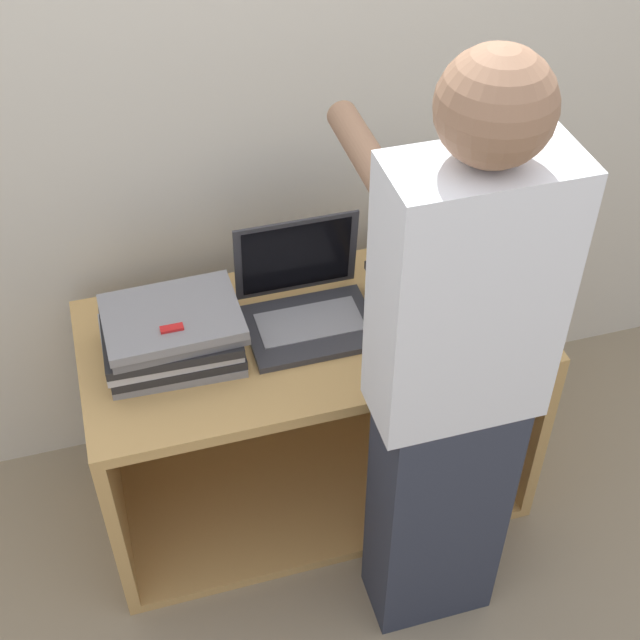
# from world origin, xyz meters

# --- Properties ---
(ground_plane) EXTENTS (12.00, 12.00, 0.00)m
(ground_plane) POSITION_xyz_m (0.00, 0.00, 0.00)
(ground_plane) COLOR gray
(wall_back) EXTENTS (8.00, 0.05, 2.40)m
(wall_back) POSITION_xyz_m (0.00, 0.73, 1.20)
(wall_back) COLOR beige
(wall_back) RESTS_ON ground_plane
(cart) EXTENTS (1.30, 0.63, 0.72)m
(cart) POSITION_xyz_m (0.00, 0.39, 0.36)
(cart) COLOR tan
(cart) RESTS_ON ground_plane
(laptop_open) EXTENTS (0.36, 0.30, 0.29)m
(laptop_open) POSITION_xyz_m (0.00, 0.36, 0.77)
(laptop_open) COLOR #333338
(laptop_open) RESTS_ON cart
(laptop_stack_left) EXTENTS (0.38, 0.29, 0.16)m
(laptop_stack_left) POSITION_xyz_m (-0.39, 0.32, 0.80)
(laptop_stack_left) COLOR gray
(laptop_stack_left) RESTS_ON cart
(laptop_stack_right) EXTENTS (0.38, 0.29, 0.16)m
(laptop_stack_right) POSITION_xyz_m (0.39, 0.31, 0.80)
(laptop_stack_right) COLOR #232326
(laptop_stack_right) RESTS_ON cart
(person) EXTENTS (0.40, 0.54, 1.76)m
(person) POSITION_xyz_m (0.22, -0.16, 0.89)
(person) COLOR #2D3342
(person) RESTS_ON ground_plane
(inventory_tag) EXTENTS (0.06, 0.02, 0.01)m
(inventory_tag) POSITION_xyz_m (-0.39, 0.25, 0.88)
(inventory_tag) COLOR red
(inventory_tag) RESTS_ON laptop_stack_left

